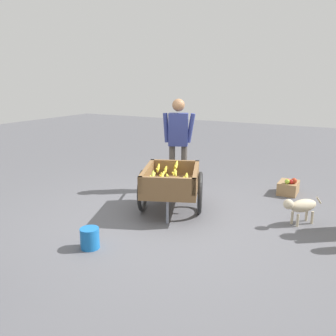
{
  "coord_description": "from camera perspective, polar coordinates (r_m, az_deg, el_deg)",
  "views": [
    {
      "loc": [
        4.08,
        2.26,
        1.98
      ],
      "look_at": [
        -0.15,
        -0.05,
        0.75
      ],
      "focal_mm": 37.37,
      "sensor_mm": 36.0,
      "label": 1
    }
  ],
  "objects": [
    {
      "name": "plastic_bucket",
      "position": [
        4.37,
        -12.63,
        -11.11
      ],
      "size": [
        0.23,
        0.23,
        0.25
      ],
      "primitive_type": "cylinder",
      "color": "#1966B2",
      "rests_on": "ground"
    },
    {
      "name": "fruit_cart",
      "position": [
        5.29,
        0.5,
        -2.63
      ],
      "size": [
        1.81,
        1.32,
        0.73
      ],
      "color": "brown",
      "rests_on": "ground"
    },
    {
      "name": "vendor_person",
      "position": [
        6.28,
        1.69,
        5.24
      ],
      "size": [
        0.31,
        0.55,
        1.65
      ],
      "color": "#4C4742",
      "rests_on": "ground"
    },
    {
      "name": "dog",
      "position": [
        5.22,
        20.89,
        -5.81
      ],
      "size": [
        0.55,
        0.45,
        0.4
      ],
      "color": "beige",
      "rests_on": "ground"
    },
    {
      "name": "ground_plane",
      "position": [
        5.07,
        -0.36,
        -8.69
      ],
      "size": [
        24.0,
        24.0,
        0.0
      ],
      "primitive_type": "plane",
      "color": "#56565B"
    },
    {
      "name": "apple_crate",
      "position": [
        6.55,
        19.05,
        -2.97
      ],
      "size": [
        0.44,
        0.32,
        0.32
      ],
      "color": "#99754C",
      "rests_on": "ground"
    }
  ]
}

